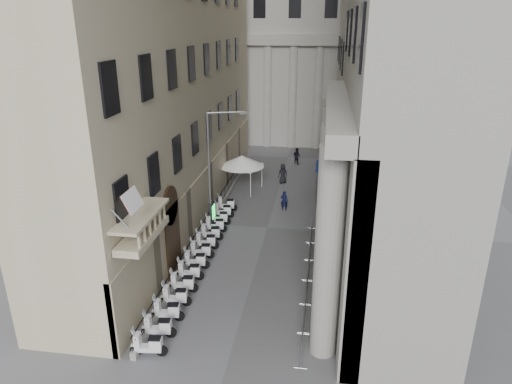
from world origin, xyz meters
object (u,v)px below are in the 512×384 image
(scooter_0, at_px, (150,355))
(pedestrian_b, at_px, (297,156))
(street_lamp, at_px, (214,161))
(info_kiosk, at_px, (212,214))
(security_tent, at_px, (240,160))
(pedestrian_a, at_px, (284,201))

(scooter_0, relative_size, pedestrian_b, 0.84)
(street_lamp, bearing_deg, pedestrian_b, 56.43)
(street_lamp, xyz_separation_m, pedestrian_b, (4.97, 17.22, -4.34))
(info_kiosk, bearing_deg, street_lamp, -28.46)
(street_lamp, bearing_deg, info_kiosk, 131.91)
(scooter_0, bearing_deg, street_lamp, -5.72)
(street_lamp, bearing_deg, security_tent, 70.81)
(security_tent, relative_size, pedestrian_b, 2.27)
(info_kiosk, distance_m, pedestrian_b, 17.83)
(street_lamp, xyz_separation_m, info_kiosk, (-0.34, 0.20, -4.26))
(info_kiosk, xyz_separation_m, pedestrian_a, (5.13, 3.80, -0.13))
(security_tent, distance_m, info_kiosk, 8.65)
(scooter_0, bearing_deg, info_kiosk, -4.40)
(security_tent, distance_m, street_lamp, 9.00)
(street_lamp, distance_m, pedestrian_a, 7.63)
(pedestrian_a, xyz_separation_m, pedestrian_b, (0.17, 13.22, 0.05))
(pedestrian_a, bearing_deg, security_tent, -41.38)
(street_lamp, xyz_separation_m, pedestrian_a, (4.80, 4.00, -4.39))
(scooter_0, xyz_separation_m, security_tent, (0.09, 22.95, 2.73))
(street_lamp, relative_size, info_kiosk, 4.56)
(pedestrian_a, bearing_deg, pedestrian_b, -86.47)
(security_tent, height_order, pedestrian_b, security_tent)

